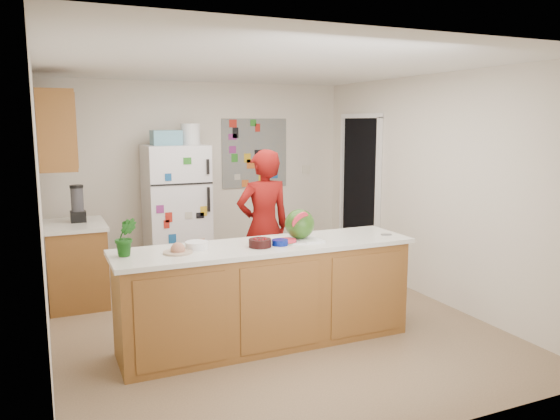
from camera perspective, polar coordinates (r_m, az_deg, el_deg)
name	(u,v)px	position (r m, az deg, el deg)	size (l,w,h in m)	color
floor	(266,322)	(5.61, -1.44, -11.64)	(4.00, 4.50, 0.02)	brown
wall_back	(202,177)	(7.42, -8.13, 3.45)	(4.00, 0.02, 2.50)	beige
wall_left	(40,212)	(4.91, -23.79, -0.22)	(0.02, 4.50, 2.50)	beige
wall_right	(432,188)	(6.32, 15.63, 2.20)	(0.02, 4.50, 2.50)	beige
ceiling	(265,65)	(5.26, -1.56, 14.93)	(4.00, 4.50, 0.02)	white
doorway	(360,193)	(7.51, 8.40, 1.74)	(0.03, 0.85, 2.04)	black
peninsula_base	(267,296)	(4.95, -1.41, -9.00)	(2.60, 0.62, 0.88)	brown
peninsula_top	(266,246)	(4.82, -1.43, -3.81)	(2.68, 0.70, 0.04)	silver
side_counter_base	(77,265)	(6.40, -20.48, -5.45)	(0.60, 0.80, 0.86)	brown
side_counter_top	(74,225)	(6.30, -20.71, -1.49)	(0.64, 0.84, 0.04)	silver
upper_cabinets	(55,130)	(6.15, -22.45, 7.73)	(0.35, 1.00, 0.80)	brown
refrigerator	(176,213)	(6.99, -10.77, -0.28)	(0.75, 0.70, 1.70)	silver
fridge_top_bin	(166,138)	(6.88, -11.82, 7.40)	(0.35, 0.28, 0.18)	#5999B2
photo_collage	(255,153)	(7.61, -2.66, 5.94)	(0.95, 0.01, 0.95)	slate
person	(264,227)	(5.96, -1.73, -1.79)	(0.62, 0.41, 1.69)	maroon
blender_appliance	(77,205)	(6.34, -20.40, 0.52)	(0.13, 0.13, 0.38)	black
cutting_board	(295,240)	(4.94, 1.53, -3.18)	(0.42, 0.31, 0.01)	white
watermelon	(300,224)	(4.96, 2.06, -1.48)	(0.27, 0.27, 0.27)	#246014
watermelon_slice	(286,241)	(4.85, 0.67, -3.21)	(0.18, 0.18, 0.02)	#CA2F45
cherry_bowl	(260,243)	(4.70, -2.10, -3.46)	(0.19, 0.19, 0.07)	black
white_bowl	(197,245)	(4.70, -8.69, -3.65)	(0.20, 0.20, 0.06)	white
cobalt_bowl	(280,242)	(4.77, -0.01, -3.40)	(0.14, 0.14, 0.05)	navy
plate	(178,252)	(4.57, -10.62, -4.35)	(0.24, 0.24, 0.02)	#BEAC8F
paper_towel	(312,241)	(4.90, 3.39, -3.24)	(0.18, 0.16, 0.02)	white
keys	(386,235)	(5.28, 11.04, -2.54)	(0.09, 0.04, 0.01)	gray
potted_plant	(126,237)	(4.53, -15.82, -2.73)	(0.17, 0.14, 0.31)	#1A430D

